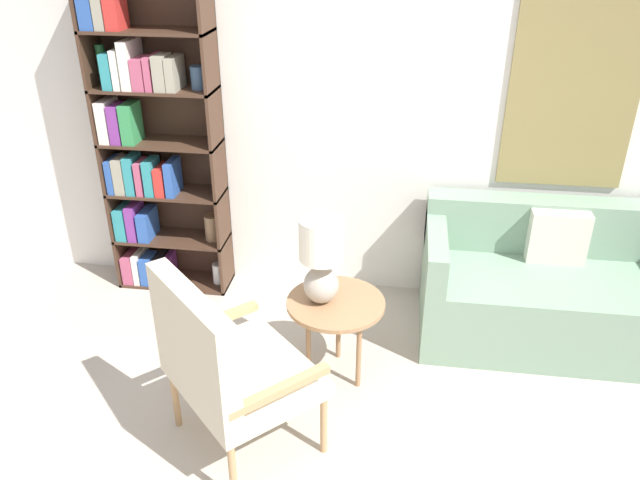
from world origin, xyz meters
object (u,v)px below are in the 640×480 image
object	(u,v)px
couch	(552,290)
table_lamp	(321,257)
bookshelf	(149,146)
side_table	(336,309)
armchair	(220,360)

from	to	relation	value
couch	table_lamp	size ratio (longest dim) A/B	3.22
bookshelf	side_table	distance (m)	1.74
bookshelf	couch	bearing A→B (deg)	-5.50
side_table	table_lamp	xyz separation A→B (m)	(-0.08, -0.01, 0.33)
bookshelf	side_table	xyz separation A→B (m)	(1.38, -0.88, -0.59)
armchair	couch	world-z (taller)	armchair
armchair	table_lamp	size ratio (longest dim) A/B	1.96
armchair	couch	distance (m)	2.22
bookshelf	table_lamp	size ratio (longest dim) A/B	4.28
armchair	side_table	world-z (taller)	armchair
armchair	table_lamp	world-z (taller)	table_lamp
table_lamp	armchair	bearing A→B (deg)	-121.03
side_table	bookshelf	bearing A→B (deg)	147.46
side_table	table_lamp	distance (m)	0.34
bookshelf	side_table	bearing A→B (deg)	-32.54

